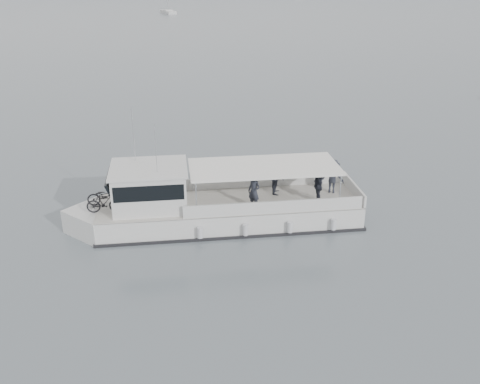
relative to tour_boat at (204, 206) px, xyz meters
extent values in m
plane|color=slate|center=(-2.53, 2.97, -0.96)|extent=(1400.00, 1400.00, 0.00)
cube|color=silver|center=(1.22, 0.04, -0.50)|extent=(12.36, 3.65, 1.33)
cube|color=silver|center=(-4.91, -0.16, -0.50)|extent=(3.32, 3.32, 1.33)
cube|color=beige|center=(1.22, 0.04, 0.16)|extent=(12.36, 3.65, 0.06)
cube|color=black|center=(1.22, 0.04, -0.91)|extent=(12.57, 3.78, 0.18)
cube|color=silver|center=(3.01, 1.67, 0.47)|extent=(8.18, 0.36, 0.61)
cube|color=silver|center=(3.11, -1.48, 0.47)|extent=(8.18, 0.36, 0.61)
cube|color=silver|center=(7.30, 0.23, 0.47)|extent=(0.20, 3.27, 0.61)
cube|color=silver|center=(-2.46, -0.08, 1.08)|extent=(3.36, 2.86, 1.84)
cube|color=black|center=(-4.04, -0.13, 1.23)|extent=(0.65, 2.57, 1.18)
cube|color=black|center=(-2.46, -0.08, 1.39)|extent=(3.15, 2.90, 0.72)
cube|color=silver|center=(-2.46, -0.08, 2.05)|extent=(3.57, 3.07, 0.10)
cube|color=white|center=(2.86, 0.09, 1.85)|extent=(7.04, 3.28, 0.08)
cylinder|color=silver|center=(-0.37, -1.45, 1.00)|extent=(0.06, 0.06, 1.69)
cylinder|color=silver|center=(-0.46, 1.42, 1.00)|extent=(0.06, 0.06, 1.69)
cylinder|color=silver|center=(6.17, -1.24, 1.00)|extent=(0.06, 0.06, 1.69)
cylinder|color=silver|center=(6.08, 1.62, 1.00)|extent=(0.06, 0.06, 1.69)
cylinder|color=silver|center=(-3.10, 0.82, 3.38)|extent=(0.03, 0.03, 2.66)
cylinder|color=silver|center=(-2.02, -0.78, 3.18)|extent=(0.03, 0.03, 2.25)
cylinder|color=silver|center=(-0.25, -1.81, -0.45)|extent=(0.25, 0.25, 0.51)
cylinder|color=silver|center=(1.79, -1.75, -0.45)|extent=(0.25, 0.25, 0.51)
cylinder|color=silver|center=(3.83, -1.68, -0.45)|extent=(0.25, 0.25, 0.51)
cylinder|color=silver|center=(5.88, -1.62, -0.45)|extent=(0.25, 0.25, 0.51)
imported|color=black|center=(-4.51, 0.27, 0.62)|extent=(1.77, 0.67, 0.92)
imported|color=black|center=(-4.49, -0.55, 0.65)|extent=(1.63, 0.51, 0.97)
imported|color=#292C37|center=(2.27, -0.85, 1.02)|extent=(0.73, 0.74, 1.72)
imported|color=#292C37|center=(3.65, 0.83, 1.02)|extent=(0.86, 0.98, 1.72)
imported|color=#292C37|center=(5.33, -0.45, 1.02)|extent=(0.47, 1.03, 1.72)
imported|color=#292C37|center=(6.32, 0.60, 1.02)|extent=(1.28, 1.05, 1.72)
cube|color=silver|center=(-4.13, 113.82, -0.66)|extent=(4.13, 6.68, 0.75)
cube|color=silver|center=(-4.13, 113.82, -0.34)|extent=(2.45, 2.71, 0.45)
camera|label=1|loc=(-0.62, -22.96, 10.64)|focal=40.00mm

